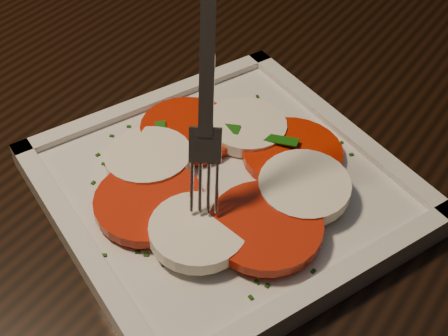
{
  "coord_description": "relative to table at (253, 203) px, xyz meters",
  "views": [
    {
      "loc": [
        0.47,
        -0.35,
        1.1
      ],
      "look_at": [
        0.26,
        -0.09,
        0.78
      ],
      "focal_mm": 50.0,
      "sensor_mm": 36.0,
      "label": 1
    }
  ],
  "objects": [
    {
      "name": "caprese_salad",
      "position": [
        0.03,
        -0.08,
        0.12
      ],
      "size": [
        0.21,
        0.21,
        0.02
      ],
      "color": "red",
      "rests_on": "plate"
    },
    {
      "name": "plate",
      "position": [
        0.03,
        -0.08,
        0.11
      ],
      "size": [
        0.31,
        0.31,
        0.01
      ],
      "primitive_type": "cube",
      "rotation": [
        0.0,
        0.0,
        -0.32
      ],
      "color": "silver",
      "rests_on": "table"
    },
    {
      "name": "fork",
      "position": [
        0.02,
        -0.09,
        0.22
      ],
      "size": [
        0.08,
        0.09,
        0.18
      ],
      "primitive_type": null,
      "rotation": [
        0.0,
        0.0,
        0.6
      ],
      "color": "white",
      "rests_on": "caprese_salad"
    },
    {
      "name": "table",
      "position": [
        0.0,
        0.0,
        0.0
      ],
      "size": [
        1.25,
        0.87,
        0.75
      ],
      "rotation": [
        0.0,
        0.0,
        0.06
      ],
      "color": "black",
      "rests_on": "ground"
    }
  ]
}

